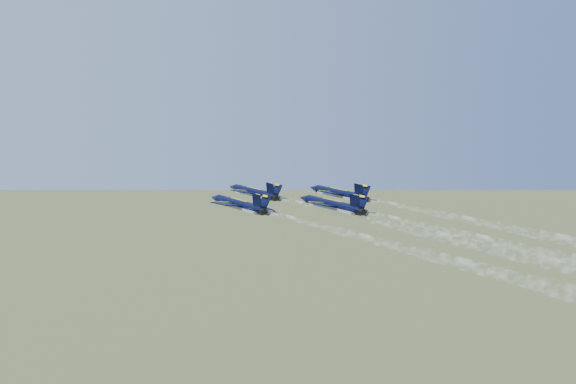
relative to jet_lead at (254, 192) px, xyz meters
name	(u,v)px	position (x,y,z in m)	size (l,w,h in m)	color
jet_lead	(254,192)	(0.00, 0.00, 0.00)	(11.54, 15.89, 3.87)	black
jet_left	(239,205)	(-8.27, -15.05, 0.00)	(11.54, 15.89, 3.87)	black
jet_right	(339,193)	(14.40, -7.97, 0.00)	(11.54, 15.89, 3.87)	black
jet_slot	(332,205)	(5.95, -21.64, 0.00)	(11.54, 15.89, 3.87)	black
smoke_trail_lead	(469,223)	(14.89, -45.55, 0.03)	(21.12, 60.42, 2.27)	white
smoke_trail_left	(497,249)	(6.62, -60.60, 0.03)	(21.12, 60.42, 2.27)	white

